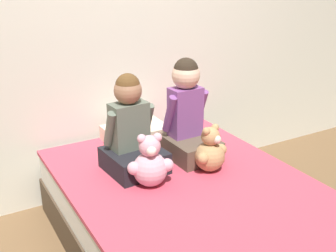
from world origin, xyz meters
name	(u,v)px	position (x,y,z in m)	size (l,w,h in m)	color
wall_behind_bed	(117,33)	(0.00, 1.10, 1.25)	(8.00, 0.06, 2.50)	silver
bed	(195,223)	(0.00, 0.00, 0.24)	(1.41, 2.04, 0.49)	#473828
child_on_left	(131,133)	(-0.22, 0.42, 0.74)	(0.37, 0.39, 0.63)	black
child_on_right	(187,116)	(0.20, 0.43, 0.77)	(0.31, 0.41, 0.68)	brown
teddy_bear_held_by_left_child	(150,164)	(-0.22, 0.17, 0.63)	(0.27, 0.21, 0.33)	#DBA3B2
teddy_bear_held_by_right_child	(210,152)	(0.20, 0.15, 0.62)	(0.25, 0.19, 0.31)	tan
pillow_at_headboard	(136,133)	(0.00, 0.83, 0.54)	(0.46, 0.31, 0.11)	beige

